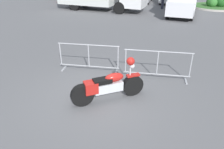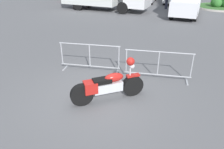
% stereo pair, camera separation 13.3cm
% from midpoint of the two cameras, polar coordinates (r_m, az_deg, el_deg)
% --- Properties ---
extents(ground_plane, '(120.00, 120.00, 0.00)m').
position_cam_midpoint_polar(ground_plane, '(6.83, -4.06, -5.64)').
color(ground_plane, '#5B5B5E').
extents(motorcycle, '(1.91, 1.49, 1.27)m').
position_cam_midpoint_polar(motorcycle, '(6.40, -1.55, -2.88)').
color(motorcycle, black).
rests_on(motorcycle, ground).
extents(crowd_barrier_near, '(2.30, 0.64, 1.07)m').
position_cam_midpoint_polar(crowd_barrier_near, '(8.20, -6.56, 4.43)').
color(crowd_barrier_near, '#9EA0A5').
rests_on(crowd_barrier_near, ground).
extents(crowd_barrier_far, '(2.30, 0.64, 1.07)m').
position_cam_midpoint_polar(crowd_barrier_far, '(7.68, 11.26, 2.46)').
color(crowd_barrier_far, '#9EA0A5').
rests_on(crowd_barrier_far, ground).
extents(planter_island, '(4.68, 4.68, 1.05)m').
position_cam_midpoint_polar(planter_island, '(23.69, 25.46, 16.20)').
color(planter_island, '#ADA89E').
rests_on(planter_island, ground).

